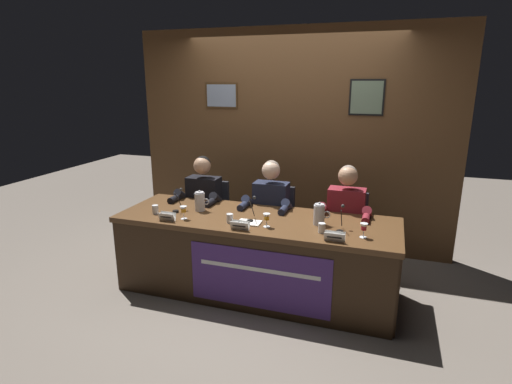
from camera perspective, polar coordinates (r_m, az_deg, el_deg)
ground_plane at (r=4.15m, az=0.00°, el=-13.50°), size 12.00×12.00×0.00m
wall_back_panelled at (r=4.94m, az=4.86°, el=7.19°), size 3.84×0.14×2.60m
conference_table at (r=3.83m, az=-0.47°, el=-7.56°), size 2.64×0.88×0.75m
chair_left at (r=4.77m, az=-6.55°, el=-4.03°), size 0.44×0.45×0.88m
panelist_left at (r=4.52m, az=-7.71°, el=-1.52°), size 0.51×0.48×1.21m
nameplate_left at (r=3.83m, az=-12.37°, el=-3.39°), size 0.16×0.06×0.08m
juice_glass_left at (r=3.83m, az=-10.12°, el=-2.52°), size 0.06×0.06×0.12m
water_cup_left at (r=4.06m, az=-13.93°, el=-2.45°), size 0.06×0.06×0.08m
microphone_left at (r=4.08m, az=-10.96°, el=-1.65°), size 0.06×0.17×0.22m
chair_center at (r=4.51m, az=2.51°, el=-5.10°), size 0.44×0.45×0.88m
panelist_center at (r=4.24m, az=1.82°, el=-2.51°), size 0.51×0.48×1.21m
nameplate_center at (r=3.52m, az=-2.28°, el=-4.71°), size 0.17×0.06×0.08m
juice_glass_center at (r=3.57m, az=1.49°, el=-3.62°), size 0.06×0.06×0.12m
water_cup_center at (r=3.70m, az=-3.70°, el=-3.77°), size 0.06×0.06×0.08m
microphone_center at (r=3.73m, az=-0.64°, el=-2.98°), size 0.06×0.17×0.22m
chair_right at (r=4.38m, az=12.43°, el=-6.12°), size 0.44×0.45×0.88m
panelist_right at (r=4.10m, az=12.34°, el=-3.52°), size 0.51×0.48×1.21m
nameplate_right at (r=3.34m, az=10.95°, el=-6.16°), size 0.17×0.06×0.08m
juice_glass_right at (r=3.45m, az=14.88°, el=-4.87°), size 0.06×0.06×0.12m
water_cup_right at (r=3.50m, az=9.20°, el=-5.07°), size 0.06×0.06×0.08m
microphone_right at (r=3.56m, az=11.82°, el=-4.26°), size 0.06×0.17×0.22m
water_pitcher_left_side at (r=4.05m, az=-7.87°, el=-1.32°), size 0.15×0.10×0.21m
water_pitcher_right_side at (r=3.67m, az=8.85°, el=-3.13°), size 0.15×0.10×0.21m
document_stack_center at (r=3.69m, az=-0.97°, el=-4.30°), size 0.21×0.16×0.01m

